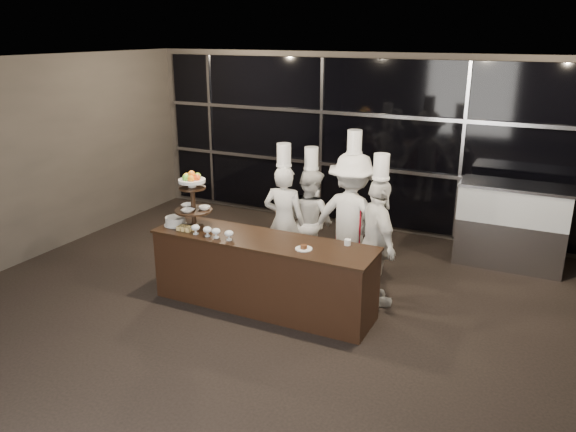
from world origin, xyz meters
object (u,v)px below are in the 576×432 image
at_px(buffet_counter, 263,273).
at_px(layer_cake, 175,221).
at_px(chef_a, 284,220).
at_px(chef_c, 352,219).
at_px(display_stand, 193,196).
at_px(chef_b, 311,220).
at_px(display_case, 512,221).
at_px(chef_d, 377,242).

bearing_deg(buffet_counter, layer_cake, -177.73).
bearing_deg(chef_a, buffet_counter, -78.99).
xyz_separation_m(buffet_counter, chef_c, (0.72, 1.20, 0.45)).
bearing_deg(display_stand, chef_b, 50.14).
xyz_separation_m(display_case, chef_d, (-1.40, -2.07, 0.15)).
distance_m(buffet_counter, chef_d, 1.47).
bearing_deg(chef_d, display_case, 55.86).
bearing_deg(chef_a, display_case, 32.61).
distance_m(display_stand, chef_a, 1.37).
bearing_deg(layer_cake, buffet_counter, 2.27).
distance_m(chef_b, chef_c, 0.66).
bearing_deg(chef_d, display_stand, -162.20).
height_order(buffet_counter, chef_d, chef_d).
height_order(buffet_counter, chef_b, chef_b).
height_order(layer_cake, chef_c, chef_c).
relative_size(display_stand, chef_d, 0.38).
height_order(buffet_counter, chef_a, chef_a).
height_order(layer_cake, chef_d, chef_d).
relative_size(layer_cake, chef_d, 0.15).
bearing_deg(layer_cake, chef_d, 17.11).
bearing_deg(chef_d, chef_a, 169.64).
bearing_deg(chef_d, buffet_counter, -149.81).
height_order(buffet_counter, display_case, display_case).
relative_size(display_stand, chef_c, 0.35).
bearing_deg(buffet_counter, chef_b, 86.67).
xyz_separation_m(display_stand, chef_d, (2.23, 0.72, -0.50)).
height_order(chef_b, chef_d, chef_d).
bearing_deg(display_stand, chef_d, 17.80).
bearing_deg(display_case, chef_d, -124.14).
bearing_deg(buffet_counter, chef_c, 59.18).
bearing_deg(display_stand, layer_cake, -169.10).
height_order(buffet_counter, chef_c, chef_c).
distance_m(display_case, chef_c, 2.49).
xyz_separation_m(buffet_counter, chef_a, (-0.19, 0.98, 0.37)).
relative_size(layer_cake, chef_a, 0.16).
xyz_separation_m(layer_cake, chef_a, (1.07, 1.03, -0.14)).
bearing_deg(display_case, chef_b, -149.70).
bearing_deg(buffet_counter, chef_d, 30.19).
bearing_deg(display_case, chef_c, -140.47).
relative_size(display_stand, layer_cake, 2.48).
relative_size(display_case, chef_d, 0.78).
height_order(display_stand, chef_a, chef_a).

